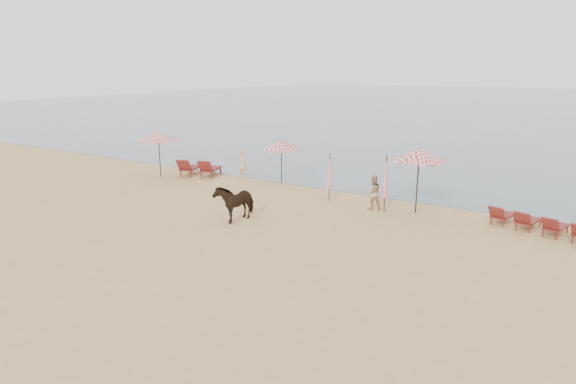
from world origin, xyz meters
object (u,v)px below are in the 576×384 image
Objects in this scene: beachgoer_right_a at (373,192)px; umbrella_closed_left at (330,172)px; umbrella_closed_right at (386,177)px; cow at (235,202)px; umbrella_open_left_a at (158,136)px; beachgoer_left at (243,164)px; umbrella_open_right at (419,155)px; umbrella_open_left_b at (281,144)px; lounger_cluster_left at (199,168)px; lounger_cluster_right at (540,223)px.

umbrella_closed_left is at bearing -45.46° from beachgoer_right_a.
umbrella_closed_right reaches higher than cow.
umbrella_open_left_a is at bearing -36.94° from beachgoer_right_a.
beachgoer_right_a is at bearing 15.39° from umbrella_open_left_a.
umbrella_closed_right reaches higher than beachgoer_left.
umbrella_open_right is 10.31m from beachgoer_left.
beachgoer_left reaches higher than beachgoer_right_a.
beachgoer_left is (-2.36, -0.25, -1.22)m from umbrella_open_left_b.
umbrella_open_right is at bearing 17.14° from umbrella_open_left_a.
beachgoer_right_a is (5.98, -2.04, -1.31)m from umbrella_open_left_b.
beachgoer_left is (-10.09, 1.31, -1.65)m from umbrella_open_right.
umbrella_closed_right is (2.79, -0.29, 0.13)m from umbrella_closed_left.
lounger_cluster_left is at bearing 175.77° from umbrella_closed_left.
lounger_cluster_right is at bearing 3.69° from umbrella_closed_right.
umbrella_open_right reaches higher than beachgoer_right_a.
umbrella_closed_left is 1.32× the size of beachgoer_left.
lounger_cluster_right is 6.03m from umbrella_closed_right.
umbrella_closed_left is 2.81m from umbrella_closed_right.
umbrella_open_left_b is at bearing 33.65° from umbrella_open_left_a.
umbrella_closed_right is at bearing -39.24° from umbrella_open_left_b.
lounger_cluster_left is at bearing 171.45° from umbrella_open_left_b.
umbrella_open_right is at bearing 2.75° from umbrella_closed_left.
umbrella_closed_right is at bearing -149.78° from umbrella_open_right.
umbrella_closed_right is 1.35× the size of cow.
umbrella_open_right is (-4.70, 0.10, 2.10)m from lounger_cluster_right.
umbrella_closed_left is 0.91× the size of umbrella_closed_right.
lounger_cluster_left is 1.49× the size of beachgoer_left.
umbrella_closed_right is at bearing -5.95° from umbrella_closed_left.
umbrella_open_left_a is (-1.77, -1.21, 1.79)m from lounger_cluster_left.
umbrella_open_right is at bearing -171.28° from beachgoer_left.
umbrella_open_right reaches higher than umbrella_closed_right.
umbrella_open_left_a is 1.43× the size of cow.
umbrella_closed_left is at bearing -47.03° from umbrella_open_left_b.
lounger_cluster_right is 1.35× the size of umbrella_open_right.
cow is at bearing 140.77° from beachgoer_left.
lounger_cluster_left is 0.90× the size of umbrella_open_right.
umbrella_open_right reaches higher than umbrella_open_left_a.
umbrella_open_left_a is 1.53× the size of beachgoer_left.
umbrella_open_left_a is 1.05× the size of umbrella_closed_right.
lounger_cluster_left reaches higher than lounger_cluster_right.
umbrella_closed_right is at bearing -175.30° from beachgoer_left.
beachgoer_left is at bearing 40.42° from umbrella_open_left_a.
umbrella_open_left_b is 4.18m from umbrella_closed_left.
beachgoer_left reaches higher than lounger_cluster_left.
beachgoer_right_a is at bearing -175.97° from beachgoer_left.
umbrella_open_left_a is at bearing -178.74° from umbrella_closed_right.
umbrella_open_left_b is 1.08× the size of umbrella_closed_left.
umbrella_open_left_b is at bearing 154.76° from umbrella_closed_left.
umbrella_open_left_a reaches higher than umbrella_closed_left.
umbrella_closed_left is at bearing -23.31° from lounger_cluster_left.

